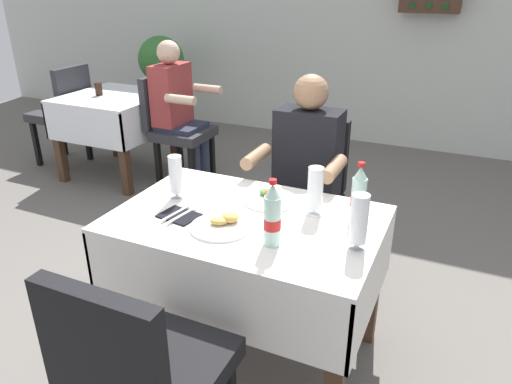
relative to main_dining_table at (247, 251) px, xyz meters
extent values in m
plane|color=#66605B|center=(-0.15, -0.14, -0.58)|extent=(11.00, 11.00, 0.00)
cube|color=white|center=(0.00, 0.00, 0.17)|extent=(1.18, 0.78, 0.02)
cube|color=white|center=(0.00, -0.38, 0.00)|extent=(1.18, 0.02, 0.32)
cube|color=white|center=(0.00, 0.38, 0.00)|extent=(1.18, 0.02, 0.32)
cube|color=white|center=(-0.58, 0.00, 0.00)|extent=(0.02, 0.78, 0.32)
cube|color=white|center=(0.58, 0.00, 0.00)|extent=(0.02, 0.78, 0.32)
cube|color=#472D1E|center=(-0.53, -0.33, -0.21)|extent=(0.07, 0.07, 0.73)
cube|color=#472D1E|center=(0.53, -0.33, -0.21)|extent=(0.07, 0.07, 0.73)
cube|color=#472D1E|center=(-0.53, 0.33, -0.21)|extent=(0.07, 0.07, 0.73)
cube|color=#472D1E|center=(0.53, 0.33, -0.21)|extent=(0.07, 0.07, 0.73)
cube|color=black|center=(0.00, 0.69, -0.09)|extent=(0.44, 0.44, 0.08)
cube|color=black|center=(0.00, 0.94, 0.17)|extent=(0.42, 0.06, 0.44)
cube|color=black|center=(-0.17, 0.52, -0.35)|extent=(0.04, 0.04, 0.45)
cube|color=black|center=(0.17, 0.52, -0.35)|extent=(0.04, 0.04, 0.45)
cube|color=black|center=(-0.17, 0.86, -0.35)|extent=(0.04, 0.04, 0.45)
cube|color=black|center=(0.17, 0.86, -0.35)|extent=(0.04, 0.04, 0.45)
cube|color=black|center=(0.00, -0.69, -0.09)|extent=(0.44, 0.44, 0.08)
cube|color=black|center=(0.00, -0.94, 0.17)|extent=(0.42, 0.06, 0.44)
cube|color=black|center=(-0.17, -0.52, -0.35)|extent=(0.04, 0.04, 0.45)
cylinder|color=#282D42|center=(-0.05, 0.49, -0.35)|extent=(0.10, 0.10, 0.45)
cylinder|color=#282D42|center=(0.11, 0.49, -0.35)|extent=(0.10, 0.10, 0.45)
cube|color=#282D42|center=(0.03, 0.65, -0.07)|extent=(0.34, 0.36, 0.12)
cube|color=black|center=(0.03, 0.73, 0.24)|extent=(0.36, 0.20, 0.50)
sphere|color=#997051|center=(0.03, 0.73, 0.59)|extent=(0.19, 0.19, 0.19)
cylinder|color=#997051|center=(-0.18, 0.50, 0.27)|extent=(0.07, 0.26, 0.07)
cylinder|color=#997051|center=(0.25, 0.50, 0.27)|extent=(0.07, 0.26, 0.07)
cylinder|color=white|center=(-0.05, -0.15, 0.18)|extent=(0.26, 0.26, 0.01)
ellipsoid|color=gold|center=(-0.03, -0.09, 0.21)|extent=(0.10, 0.10, 0.04)
ellipsoid|color=gold|center=(-0.07, -0.13, 0.20)|extent=(0.09, 0.08, 0.03)
cylinder|color=white|center=(0.03, 0.19, 0.18)|extent=(0.25, 0.25, 0.01)
ellipsoid|color=#4C8E38|center=(0.01, 0.23, 0.20)|extent=(0.10, 0.08, 0.03)
ellipsoid|color=#99602D|center=(0.03, 0.19, 0.21)|extent=(0.10, 0.10, 0.04)
cylinder|color=white|center=(0.26, 0.15, 0.18)|extent=(0.07, 0.07, 0.01)
cylinder|color=white|center=(0.26, 0.15, 0.20)|extent=(0.02, 0.02, 0.03)
cylinder|color=white|center=(0.26, 0.15, 0.31)|extent=(0.07, 0.07, 0.19)
cylinder|color=gold|center=(0.26, 0.15, 0.28)|extent=(0.06, 0.06, 0.12)
cylinder|color=white|center=(0.51, -0.07, 0.18)|extent=(0.07, 0.07, 0.01)
cylinder|color=white|center=(0.51, -0.07, 0.20)|extent=(0.02, 0.02, 0.03)
cylinder|color=white|center=(0.51, -0.07, 0.31)|extent=(0.07, 0.07, 0.20)
cylinder|color=#C68928|center=(0.51, -0.07, 0.30)|extent=(0.06, 0.06, 0.17)
cylinder|color=white|center=(-0.39, 0.04, 0.18)|extent=(0.07, 0.07, 0.01)
cylinder|color=white|center=(-0.39, 0.04, 0.20)|extent=(0.02, 0.02, 0.03)
cylinder|color=white|center=(-0.39, 0.04, 0.30)|extent=(0.06, 0.06, 0.18)
cylinder|color=black|center=(-0.39, 0.04, 0.26)|extent=(0.06, 0.06, 0.09)
cylinder|color=silver|center=(0.19, -0.17, 0.28)|extent=(0.07, 0.07, 0.21)
cylinder|color=red|center=(0.19, -0.17, 0.27)|extent=(0.07, 0.07, 0.05)
cone|color=silver|center=(0.19, -0.17, 0.41)|extent=(0.06, 0.06, 0.06)
cylinder|color=red|center=(0.19, -0.17, 0.45)|extent=(0.03, 0.03, 0.02)
cylinder|color=silver|center=(0.45, 0.18, 0.27)|extent=(0.06, 0.06, 0.20)
cylinder|color=red|center=(0.45, 0.18, 0.27)|extent=(0.07, 0.07, 0.04)
cone|color=silver|center=(0.45, 0.18, 0.40)|extent=(0.06, 0.06, 0.05)
cylinder|color=red|center=(0.45, 0.18, 0.44)|extent=(0.03, 0.03, 0.02)
cube|color=black|center=(-0.28, -0.12, 0.18)|extent=(0.19, 0.16, 0.01)
cube|color=silver|center=(-0.29, -0.12, 0.19)|extent=(0.04, 0.19, 0.01)
cube|color=silver|center=(-0.26, -0.12, 0.19)|extent=(0.04, 0.19, 0.01)
cube|color=white|center=(-2.12, 1.65, 0.17)|extent=(0.85, 0.87, 0.02)
cube|color=white|center=(-2.12, 1.23, 0.00)|extent=(0.85, 0.02, 0.32)
cube|color=white|center=(-2.12, 2.08, 0.00)|extent=(0.85, 0.02, 0.32)
cube|color=white|center=(-2.53, 1.65, 0.00)|extent=(0.02, 0.87, 0.32)
cube|color=white|center=(-1.70, 1.65, 0.00)|extent=(0.02, 0.87, 0.32)
cube|color=#472D1E|center=(-2.48, 1.28, -0.21)|extent=(0.07, 0.07, 0.73)
cube|color=#472D1E|center=(-1.75, 1.28, -0.21)|extent=(0.07, 0.07, 0.73)
cube|color=#472D1E|center=(-2.48, 2.03, -0.21)|extent=(0.07, 0.07, 0.73)
cube|color=#472D1E|center=(-1.75, 2.03, -0.21)|extent=(0.07, 0.07, 0.73)
cube|color=#2D2D33|center=(-2.84, 1.65, -0.09)|extent=(0.44, 0.44, 0.08)
cube|color=#2D2D33|center=(-2.59, 1.65, 0.17)|extent=(0.06, 0.42, 0.44)
cube|color=black|center=(-3.01, 1.82, -0.35)|extent=(0.04, 0.04, 0.45)
cube|color=black|center=(-3.01, 1.48, -0.35)|extent=(0.04, 0.04, 0.45)
cube|color=black|center=(-2.67, 1.82, -0.35)|extent=(0.04, 0.04, 0.45)
cube|color=black|center=(-2.67, 1.48, -0.35)|extent=(0.04, 0.04, 0.45)
cube|color=#2D2D33|center=(-1.39, 1.65, -0.09)|extent=(0.44, 0.44, 0.08)
cube|color=#2D2D33|center=(-1.64, 1.65, 0.17)|extent=(0.06, 0.42, 0.44)
cube|color=black|center=(-1.22, 1.48, -0.35)|extent=(0.04, 0.04, 0.45)
cube|color=black|center=(-1.22, 1.82, -0.35)|extent=(0.04, 0.04, 0.45)
cube|color=black|center=(-1.56, 1.48, -0.35)|extent=(0.04, 0.04, 0.45)
cube|color=black|center=(-1.56, 1.82, -0.35)|extent=(0.04, 0.04, 0.45)
cylinder|color=#282D42|center=(-1.25, 1.57, -0.35)|extent=(0.10, 0.10, 0.45)
cylinder|color=#282D42|center=(-1.25, 1.73, -0.35)|extent=(0.10, 0.10, 0.45)
cube|color=#282D42|center=(-1.41, 1.65, -0.07)|extent=(0.36, 0.34, 0.12)
cube|color=#9E3838|center=(-1.49, 1.65, 0.24)|extent=(0.20, 0.36, 0.50)
sphere|color=beige|center=(-1.49, 1.65, 0.59)|extent=(0.19, 0.19, 0.19)
cylinder|color=beige|center=(-1.26, 1.44, 0.27)|extent=(0.26, 0.07, 0.07)
cylinder|color=beige|center=(-1.26, 1.87, 0.27)|extent=(0.26, 0.07, 0.07)
cylinder|color=black|center=(-2.23, 1.60, 0.23)|extent=(0.06, 0.06, 0.11)
cylinder|color=brown|center=(-2.57, 3.05, -0.44)|extent=(0.30, 0.30, 0.28)
cylinder|color=brown|center=(-2.57, 3.05, -0.12)|extent=(0.05, 0.05, 0.35)
sphere|color=#387533|center=(-2.57, 3.05, 0.27)|extent=(0.53, 0.53, 0.53)
cylinder|color=#193D1E|center=(0.14, 3.44, 0.90)|extent=(0.06, 0.14, 0.06)
cylinder|color=#193D1E|center=(0.29, 3.44, 0.90)|extent=(0.06, 0.14, 0.06)
cylinder|color=#193D1E|center=(0.44, 3.44, 0.90)|extent=(0.06, 0.14, 0.06)
camera|label=1|loc=(0.82, -1.70, 1.15)|focal=33.67mm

